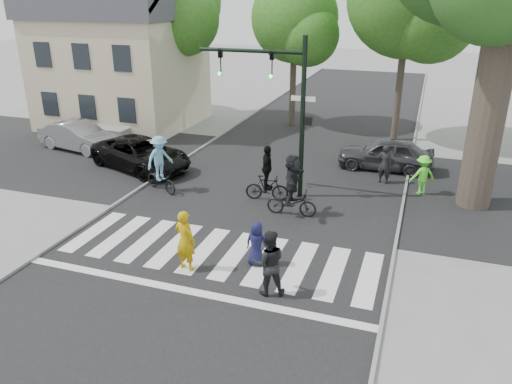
# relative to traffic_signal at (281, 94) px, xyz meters

# --- Properties ---
(ground) EXTENTS (120.00, 120.00, 0.00)m
(ground) POSITION_rel_traffic_signal_xyz_m (-0.35, -6.20, -3.90)
(ground) COLOR gray
(ground) RESTS_ON ground
(road_stem) EXTENTS (10.00, 70.00, 0.01)m
(road_stem) POSITION_rel_traffic_signal_xyz_m (-0.35, -1.20, -3.90)
(road_stem) COLOR black
(road_stem) RESTS_ON ground
(road_cross) EXTENTS (70.00, 10.00, 0.01)m
(road_cross) POSITION_rel_traffic_signal_xyz_m (-0.35, 1.80, -3.89)
(road_cross) COLOR black
(road_cross) RESTS_ON ground
(curb_left) EXTENTS (0.10, 70.00, 0.10)m
(curb_left) POSITION_rel_traffic_signal_xyz_m (-5.40, -1.20, -3.85)
(curb_left) COLOR gray
(curb_left) RESTS_ON ground
(curb_right) EXTENTS (0.10, 70.00, 0.10)m
(curb_right) POSITION_rel_traffic_signal_xyz_m (4.70, -1.20, -3.85)
(curb_right) COLOR gray
(curb_right) RESTS_ON ground
(crosswalk) EXTENTS (10.00, 3.85, 0.01)m
(crosswalk) POSITION_rel_traffic_signal_xyz_m (-0.35, -5.54, -3.89)
(crosswalk) COLOR silver
(crosswalk) RESTS_ON ground
(traffic_signal) EXTENTS (4.45, 0.29, 6.00)m
(traffic_signal) POSITION_rel_traffic_signal_xyz_m (0.00, 0.00, 0.00)
(traffic_signal) COLOR black
(traffic_signal) RESTS_ON ground
(bg_tree_0) EXTENTS (5.46, 5.20, 8.97)m
(bg_tree_0) POSITION_rel_traffic_signal_xyz_m (-14.09, 9.80, 2.24)
(bg_tree_0) COLOR brown
(bg_tree_0) RESTS_ON ground
(bg_tree_1) EXTENTS (6.09, 5.80, 9.80)m
(bg_tree_1) POSITION_rel_traffic_signal_xyz_m (-9.06, 9.28, 2.75)
(bg_tree_1) COLOR brown
(bg_tree_1) RESTS_ON ground
(bg_tree_2) EXTENTS (5.04, 4.80, 8.40)m
(bg_tree_2) POSITION_rel_traffic_signal_xyz_m (-2.11, 10.42, 1.88)
(bg_tree_2) COLOR brown
(bg_tree_2) RESTS_ON ground
(bg_tree_3) EXTENTS (6.30, 6.00, 10.20)m
(bg_tree_3) POSITION_rel_traffic_signal_xyz_m (3.95, 9.07, 3.04)
(bg_tree_3) COLOR brown
(bg_tree_3) RESTS_ON ground
(house) EXTENTS (8.40, 8.10, 8.82)m
(house) POSITION_rel_traffic_signal_xyz_m (-11.85, 7.78, -0.10)
(house) COLOR beige
(house) RESTS_ON ground
(pedestrian_woman) EXTENTS (0.74, 0.56, 1.82)m
(pedestrian_woman) POSITION_rel_traffic_signal_xyz_m (-0.87, -6.37, -2.99)
(pedestrian_woman) COLOR #C09309
(pedestrian_woman) RESTS_ON ground
(pedestrian_child) EXTENTS (0.68, 0.46, 1.35)m
(pedestrian_child) POSITION_rel_traffic_signal_xyz_m (0.95, -5.49, -3.23)
(pedestrian_child) COLOR #15163D
(pedestrian_child) RESTS_ON ground
(pedestrian_adult) EXTENTS (1.07, 0.97, 1.81)m
(pedestrian_adult) POSITION_rel_traffic_signal_xyz_m (1.73, -6.78, -3.00)
(pedestrian_adult) COLOR black
(pedestrian_adult) RESTS_ON ground
(cyclist_left) EXTENTS (1.87, 1.32, 2.25)m
(cyclist_left) POSITION_rel_traffic_signal_xyz_m (-4.49, -1.25, -2.92)
(cyclist_left) COLOR black
(cyclist_left) RESTS_ON ground
(cyclist_mid) EXTENTS (1.69, 1.05, 2.14)m
(cyclist_mid) POSITION_rel_traffic_signal_xyz_m (-0.25, -0.78, -3.02)
(cyclist_mid) COLOR black
(cyclist_mid) RESTS_ON ground
(cyclist_right) EXTENTS (1.80, 1.68, 2.25)m
(cyclist_right) POSITION_rel_traffic_signal_xyz_m (1.00, -1.80, -2.90)
(cyclist_right) COLOR black
(cyclist_right) RESTS_ON ground
(car_suv) EXTENTS (5.46, 3.90, 1.38)m
(car_suv) POSITION_rel_traffic_signal_xyz_m (-6.65, 0.85, -3.21)
(car_suv) COLOR black
(car_suv) RESTS_ON ground
(car_silver) EXTENTS (4.53, 2.30, 1.43)m
(car_silver) POSITION_rel_traffic_signal_xyz_m (-11.08, 2.31, -3.19)
(car_silver) COLOR gray
(car_silver) RESTS_ON ground
(car_grey) EXTENTS (4.16, 1.70, 1.41)m
(car_grey) POSITION_rel_traffic_signal_xyz_m (3.63, 4.32, -3.19)
(car_grey) COLOR #35363B
(car_grey) RESTS_ON ground
(bystander_hivis) EXTENTS (1.17, 1.00, 1.57)m
(bystander_hivis) POSITION_rel_traffic_signal_xyz_m (5.27, 1.77, -3.12)
(bystander_hivis) COLOR #63FF38
(bystander_hivis) RESTS_ON ground
(bystander_dark) EXTENTS (0.67, 0.51, 1.63)m
(bystander_dark) POSITION_rel_traffic_signal_xyz_m (3.76, 2.53, -3.08)
(bystander_dark) COLOR black
(bystander_dark) RESTS_ON ground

